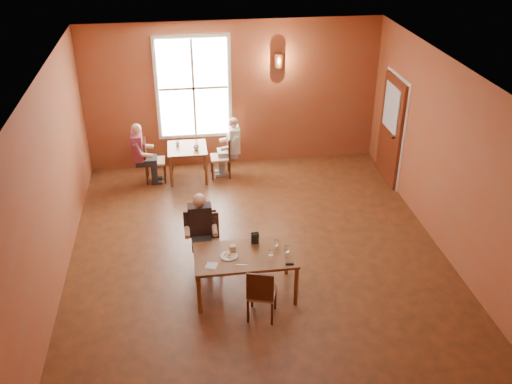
{
  "coord_description": "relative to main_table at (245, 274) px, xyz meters",
  "views": [
    {
      "loc": [
        -1.09,
        -7.53,
        5.36
      ],
      "look_at": [
        0.0,
        0.2,
        1.05
      ],
      "focal_mm": 40.0,
      "sensor_mm": 36.0,
      "label": 1
    }
  ],
  "objects": [
    {
      "name": "wall_back",
      "position": [
        0.32,
        4.43,
        1.16
      ],
      "size": [
        6.0,
        0.04,
        3.0
      ],
      "primitive_type": "cube",
      "color": "brown",
      "rests_on": "ground"
    },
    {
      "name": "second_table",
      "position": [
        -0.69,
        3.8,
        0.0
      ],
      "size": [
        0.77,
        0.77,
        0.68
      ],
      "primitive_type": null,
      "color": "brown",
      "rests_on": "ground"
    },
    {
      "name": "ground",
      "position": [
        0.32,
        0.93,
        -0.34
      ],
      "size": [
        6.0,
        7.0,
        0.01
      ],
      "primitive_type": "cube",
      "color": "brown",
      "rests_on": "ground"
    },
    {
      "name": "diner_white",
      "position": [
        -0.01,
        3.8,
        0.25
      ],
      "size": [
        0.47,
        0.47,
        1.18
      ],
      "primitive_type": null,
      "rotation": [
        0.0,
        0.0,
        1.57
      ],
      "color": "white",
      "rests_on": "ground"
    },
    {
      "name": "window",
      "position": [
        -0.48,
        4.38,
        1.36
      ],
      "size": [
        1.36,
        0.1,
        1.96
      ],
      "primitive_type": "cube",
      "color": "white",
      "rests_on": "wall_back"
    },
    {
      "name": "diner_maroon",
      "position": [
        -1.37,
        3.8,
        0.27
      ],
      "size": [
        0.49,
        0.49,
        1.22
      ],
      "primitive_type": null,
      "rotation": [
        0.0,
        0.0,
        -1.57
      ],
      "color": "#520F19",
      "rests_on": "ground"
    },
    {
      "name": "wall_left",
      "position": [
        -2.68,
        0.93,
        1.16
      ],
      "size": [
        0.04,
        7.0,
        3.0
      ],
      "primitive_type": "cube",
      "color": "brown",
      "rests_on": "ground"
    },
    {
      "name": "wall_sconce",
      "position": [
        1.22,
        4.33,
        1.86
      ],
      "size": [
        0.16,
        0.16,
        0.28
      ],
      "primitive_type": "cylinder",
      "color": "brown",
      "rests_on": "wall_back"
    },
    {
      "name": "chair_diner_main",
      "position": [
        -0.5,
        0.65,
        0.12
      ],
      "size": [
        0.4,
        0.4,
        0.91
      ],
      "primitive_type": null,
      "rotation": [
        0.0,
        0.0,
        3.14
      ],
      "color": "#583314",
      "rests_on": "ground"
    },
    {
      "name": "main_table",
      "position": [
        0.0,
        0.0,
        0.0
      ],
      "size": [
        1.44,
        0.81,
        0.68
      ],
      "primitive_type": null,
      "color": "brown",
      "rests_on": "ground"
    },
    {
      "name": "chair_diner_white",
      "position": [
        -0.04,
        3.8,
        0.1
      ],
      "size": [
        0.38,
        0.38,
        0.87
      ],
      "primitive_type": null,
      "rotation": [
        0.0,
        0.0,
        1.57
      ],
      "color": "#5B2713",
      "rests_on": "ground"
    },
    {
      "name": "knife",
      "position": [
        -0.07,
        -0.24,
        0.34
      ],
      "size": [
        0.17,
        0.04,
        0.0
      ],
      "primitive_type": "cube",
      "rotation": [
        0.0,
        0.0,
        -0.19
      ],
      "color": "silver",
      "rests_on": "main_table"
    },
    {
      "name": "diner_main",
      "position": [
        -0.5,
        0.62,
        0.25
      ],
      "size": [
        0.47,
        0.47,
        1.18
      ],
      "primitive_type": null,
      "rotation": [
        0.0,
        0.0,
        3.14
      ],
      "color": "#36241E",
      "rests_on": "ground"
    },
    {
      "name": "chair_diner_maroon",
      "position": [
        -1.34,
        3.8,
        0.1
      ],
      "size": [
        0.39,
        0.39,
        0.88
      ],
      "primitive_type": null,
      "rotation": [
        0.0,
        0.0,
        -1.57
      ],
      "color": "#523215",
      "rests_on": "ground"
    },
    {
      "name": "ceiling",
      "position": [
        0.32,
        0.93,
        2.66
      ],
      "size": [
        6.0,
        7.0,
        0.04
      ],
      "primitive_type": "cube",
      "color": "white",
      "rests_on": "wall_back"
    },
    {
      "name": "goblet_b",
      "position": [
        0.58,
        -0.12,
        0.43
      ],
      "size": [
        0.08,
        0.08,
        0.18
      ],
      "primitive_type": null,
      "rotation": [
        0.0,
        0.0,
        0.06
      ],
      "color": "white",
      "rests_on": "main_table"
    },
    {
      "name": "menu_stand",
      "position": [
        0.18,
        0.26,
        0.43
      ],
      "size": [
        0.12,
        0.06,
        0.19
      ],
      "primitive_type": "cube",
      "rotation": [
        0.0,
        0.0,
        0.07
      ],
      "color": "black",
      "rests_on": "main_table"
    },
    {
      "name": "wall_right",
      "position": [
        3.32,
        0.93,
        1.16
      ],
      "size": [
        0.04,
        7.0,
        3.0
      ],
      "primitive_type": "cube",
      "color": "brown",
      "rests_on": "ground"
    },
    {
      "name": "chair_empty",
      "position": [
        0.17,
        -0.53,
        0.08
      ],
      "size": [
        0.46,
        0.46,
        0.83
      ],
      "primitive_type": null,
      "rotation": [
        0.0,
        0.0,
        -0.3
      ],
      "color": "brown",
      "rests_on": "ground"
    },
    {
      "name": "goblet_a",
      "position": [
        0.47,
        0.08,
        0.42
      ],
      "size": [
        0.09,
        0.09,
        0.16
      ],
      "primitive_type": null,
      "rotation": [
        0.0,
        0.0,
        0.39
      ],
      "color": "white",
      "rests_on": "main_table"
    },
    {
      "name": "cup_a",
      "position": [
        -0.51,
        3.68,
        0.38
      ],
      "size": [
        0.13,
        0.13,
        0.09
      ],
      "primitive_type": "imported",
      "rotation": [
        0.0,
        0.0,
        -0.19
      ],
      "color": "silver",
      "rests_on": "second_table"
    },
    {
      "name": "goblet_c",
      "position": [
        0.34,
        -0.16,
        0.42
      ],
      "size": [
        0.08,
        0.08,
        0.16
      ],
      "primitive_type": null,
      "rotation": [
        0.0,
        0.0,
        0.38
      ],
      "color": "white",
      "rests_on": "main_table"
    },
    {
      "name": "sunglasses",
      "position": [
        0.59,
        -0.32,
        0.34
      ],
      "size": [
        0.12,
        0.04,
        0.01
      ],
      "primitive_type": "cube",
      "rotation": [
        0.0,
        0.0,
        -0.07
      ],
      "color": "black",
      "rests_on": "main_table"
    },
    {
      "name": "wall_front",
      "position": [
        0.32,
        -2.57,
        1.16
      ],
      "size": [
        6.0,
        0.04,
        3.0
      ],
      "primitive_type": "cube",
      "color": "brown",
      "rests_on": "ground"
    },
    {
      "name": "napkin",
      "position": [
        -0.49,
        -0.2,
        0.34
      ],
      "size": [
        0.19,
        0.19,
        0.01
      ],
      "primitive_type": "cube",
      "rotation": [
        0.0,
        0.0,
        -0.31
      ],
      "color": "white",
      "rests_on": "main_table"
    },
    {
      "name": "door",
      "position": [
        3.26,
        3.23,
        0.71
      ],
      "size": [
        0.12,
        1.04,
        2.1
      ],
      "primitive_type": "cube",
      "color": "maroon",
      "rests_on": "ground"
    },
    {
      "name": "plate_food",
      "position": [
        -0.23,
        -0.01,
        0.35
      ],
      "size": [
        0.25,
        0.25,
        0.03
      ],
      "primitive_type": "cylinder",
      "rotation": [
        0.0,
        0.0,
        -0.03
      ],
      "color": "silver",
      "rests_on": "main_table"
    },
    {
      "name": "cup_b",
      "position": [
        -0.87,
        3.91,
        0.38
      ],
      "size": [
        0.11,
        0.11,
        0.08
      ],
      "primitive_type": "imported",
      "rotation": [
        0.0,
        0.0,
        -0.2
      ],
      "color": "silver",
      "rests_on": "second_table"
    },
    {
      "name": "sandwich",
      "position": [
        -0.16,
        0.07,
        0.39
      ],
      "size": [
        0.09,
        0.09,
        0.1
      ],
      "primitive_type": "cube",
      "rotation": [
        0.0,
        0.0,
        0.08
      ],
      "color": "tan",
      "rests_on": "main_table"
    }
  ]
}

